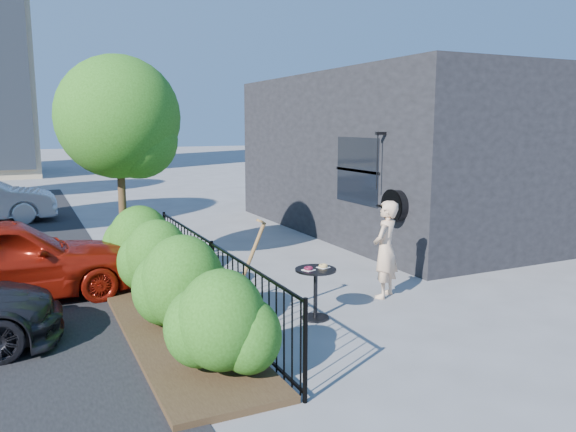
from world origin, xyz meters
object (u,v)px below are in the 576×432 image
patio_tree (123,125)px  car_red (3,260)px  shovel (244,279)px  cafe_table (316,284)px  woman (385,249)px

patio_tree → car_red: 3.05m
shovel → car_red: size_ratio=0.38×
cafe_table → car_red: car_red is taller
cafe_table → car_red: bearing=145.8°
cafe_table → car_red: (-4.05, 2.76, 0.17)m
cafe_table → patio_tree: bearing=118.9°
shovel → car_red: bearing=139.7°
woman → shovel: 2.55m
shovel → car_red: 3.97m
patio_tree → car_red: size_ratio=0.98×
shovel → patio_tree: bearing=105.9°
cafe_table → shovel: 1.05m
patio_tree → car_red: patio_tree is taller
patio_tree → shovel: bearing=-74.1°
cafe_table → shovel: size_ratio=0.52×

